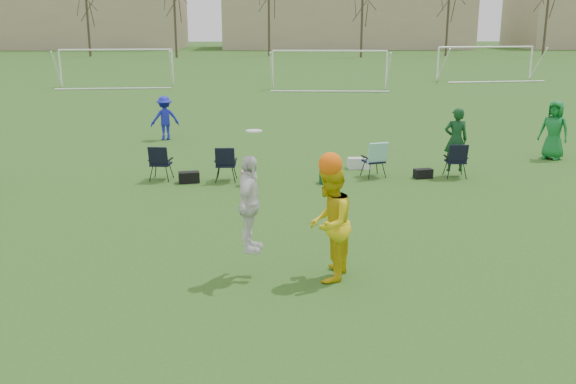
{
  "coord_description": "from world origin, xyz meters",
  "views": [
    {
      "loc": [
        0.3,
        -9.57,
        4.25
      ],
      "look_at": [
        0.58,
        1.63,
        1.25
      ],
      "focal_mm": 40.0,
      "sensor_mm": 36.0,
      "label": 1
    }
  ],
  "objects_px": {
    "goal_left": "(116,57)",
    "goal_right": "(486,54)",
    "goal_mid": "(330,58)",
    "fielder_blue": "(165,118)",
    "fielder_green_far": "(554,130)",
    "center_contest": "(305,216)"
  },
  "relations": [
    {
      "from": "goal_left",
      "to": "goal_right",
      "type": "xyz_separation_m",
      "value": [
        26.0,
        4.0,
        0.0
      ]
    },
    {
      "from": "goal_mid",
      "to": "goal_right",
      "type": "bearing_deg",
      "value": 30.57
    },
    {
      "from": "fielder_blue",
      "to": "goal_mid",
      "type": "relative_size",
      "value": 0.22
    },
    {
      "from": "goal_left",
      "to": "goal_mid",
      "type": "xyz_separation_m",
      "value": [
        14.0,
        -2.0,
        0.0
      ]
    },
    {
      "from": "fielder_blue",
      "to": "goal_right",
      "type": "bearing_deg",
      "value": -151.09
    },
    {
      "from": "fielder_green_far",
      "to": "center_contest",
      "type": "bearing_deg",
      "value": -88.6
    },
    {
      "from": "fielder_blue",
      "to": "goal_right",
      "type": "height_order",
      "value": "goal_right"
    },
    {
      "from": "goal_right",
      "to": "fielder_green_far",
      "type": "bearing_deg",
      "value": -111.79
    },
    {
      "from": "goal_mid",
      "to": "goal_right",
      "type": "distance_m",
      "value": 13.42
    },
    {
      "from": "center_contest",
      "to": "goal_mid",
      "type": "xyz_separation_m",
      "value": [
        3.16,
        31.39,
        0.81
      ]
    },
    {
      "from": "fielder_blue",
      "to": "fielder_green_far",
      "type": "xyz_separation_m",
      "value": [
        12.8,
        -3.76,
        0.12
      ]
    },
    {
      "from": "goal_mid",
      "to": "center_contest",
      "type": "bearing_deg",
      "value": -91.75
    },
    {
      "from": "goal_left",
      "to": "goal_right",
      "type": "relative_size",
      "value": 1.01
    },
    {
      "from": "fielder_green_far",
      "to": "goal_mid",
      "type": "distance_m",
      "value": 22.46
    },
    {
      "from": "fielder_green_far",
      "to": "goal_right",
      "type": "bearing_deg",
      "value": 118.7
    },
    {
      "from": "center_contest",
      "to": "goal_right",
      "type": "xyz_separation_m",
      "value": [
        15.16,
        37.39,
        0.81
      ]
    },
    {
      "from": "fielder_green_far",
      "to": "goal_mid",
      "type": "xyz_separation_m",
      "value": [
        -5.17,
        21.84,
        1.0
      ]
    },
    {
      "from": "goal_mid",
      "to": "fielder_blue",
      "type": "bearing_deg",
      "value": -108.89
    },
    {
      "from": "fielder_blue",
      "to": "fielder_green_far",
      "type": "bearing_deg",
      "value": 141.72
    },
    {
      "from": "goal_mid",
      "to": "goal_left",
      "type": "bearing_deg",
      "value": 175.87
    },
    {
      "from": "fielder_blue",
      "to": "center_contest",
      "type": "height_order",
      "value": "center_contest"
    },
    {
      "from": "fielder_blue",
      "to": "goal_mid",
      "type": "distance_m",
      "value": 19.65
    }
  ]
}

